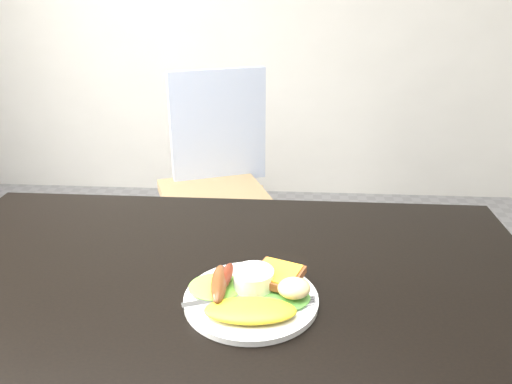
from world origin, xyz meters
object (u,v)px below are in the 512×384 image
object	(u,v)px
dining_table	(218,300)
dining_chair	(214,197)
plate	(251,299)
person	(134,201)

from	to	relation	value
dining_table	dining_chair	size ratio (longest dim) A/B	2.99
dining_table	plate	world-z (taller)	plate
dining_table	plate	xyz separation A→B (m)	(0.06, -0.03, 0.03)
dining_chair	person	bearing A→B (deg)	-121.26
dining_table	dining_chair	distance (m)	1.14
person	dining_chair	bearing A→B (deg)	-92.37
person	dining_table	bearing A→B (deg)	129.88
dining_chair	plate	world-z (taller)	plate
dining_chair	person	xyz separation A→B (m)	(-0.11, -0.64, 0.26)
dining_chair	plate	bearing A→B (deg)	-99.48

